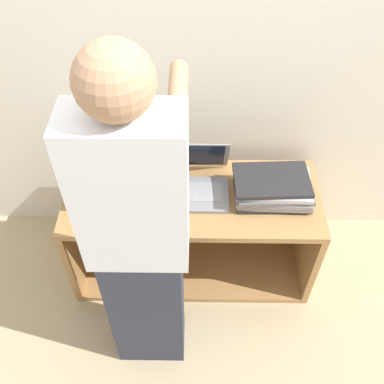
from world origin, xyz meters
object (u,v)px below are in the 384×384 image
(laptop_stack_left, at_px, (112,184))
(person, at_px, (139,244))
(laptop_open, at_px, (192,181))
(laptop_stack_right, at_px, (273,188))

(laptop_stack_left, relative_size, person, 0.22)
(laptop_open, distance_m, person, 0.65)
(laptop_stack_left, bearing_deg, person, -68.31)
(laptop_open, relative_size, person, 0.21)
(laptop_stack_right, relative_size, person, 0.23)
(person, bearing_deg, laptop_stack_right, 39.60)
(laptop_open, height_order, laptop_stack_right, laptop_open)
(laptop_open, relative_size, laptop_stack_right, 0.93)
(laptop_stack_right, height_order, person, person)
(laptop_stack_right, bearing_deg, laptop_stack_left, 179.66)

